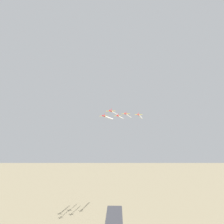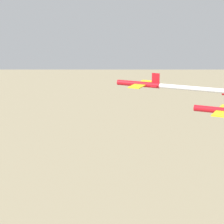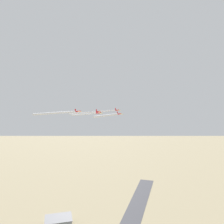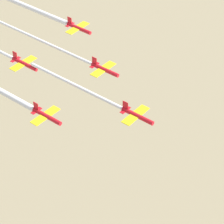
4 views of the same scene
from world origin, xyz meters
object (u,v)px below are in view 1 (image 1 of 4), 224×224
(jet_2, at_px, (104,116))
(jet_4, at_px, (118,116))
(jet_1, at_px, (126,114))
(jet_0, at_px, (111,111))
(jet_3, at_px, (138,115))

(jet_2, height_order, jet_4, jet_4)
(jet_1, xyz_separation_m, jet_2, (-15.59, 13.78, -1.60))
(jet_1, distance_m, jet_4, 20.52)
(jet_0, relative_size, jet_3, 1.00)
(jet_2, bearing_deg, jet_3, -150.46)
(jet_0, bearing_deg, jet_2, -59.53)
(jet_0, relative_size, jet_1, 1.00)
(jet_0, bearing_deg, jet_3, -120.47)
(jet_3, bearing_deg, jet_0, 59.53)
(jet_3, height_order, jet_4, jet_3)
(jet_3, bearing_deg, jet_2, 29.54)
(jet_1, distance_m, jet_3, 20.53)
(jet_3, bearing_deg, jet_1, 59.53)
(jet_0, height_order, jet_2, jet_0)
(jet_1, height_order, jet_2, jet_1)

